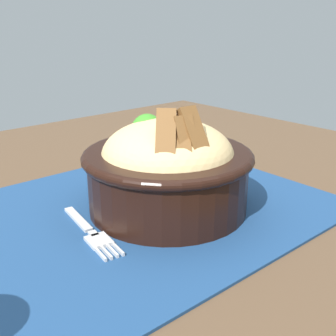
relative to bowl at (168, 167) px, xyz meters
The scene contains 4 objects.
table 0.13m from the bowl, ahead, with size 1.04×1.00×0.76m.
placemat 0.06m from the bowl, 50.77° to the right, with size 0.42×0.34×0.00m, color navy.
bowl is the anchor object (origin of this frame).
fork 0.11m from the bowl, ahead, with size 0.03×0.13×0.00m.
Camera 1 is at (0.28, 0.34, 0.98)m, focal length 44.77 mm.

